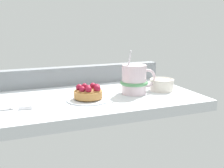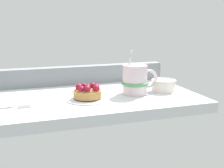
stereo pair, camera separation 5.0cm
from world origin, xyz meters
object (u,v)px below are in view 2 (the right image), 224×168
object	(u,v)px
sugar_bowl	(164,85)
coffee_mug	(135,80)
raspberry_tart	(88,92)
dessert_plate	(88,98)

from	to	relation	value
sugar_bowl	coffee_mug	bearing A→B (deg)	-177.98
raspberry_tart	coffee_mug	size ratio (longest dim) A/B	0.60
dessert_plate	sugar_bowl	distance (cm)	26.21
raspberry_tart	sugar_bowl	size ratio (longest dim) A/B	1.01
dessert_plate	sugar_bowl	size ratio (longest dim) A/B	1.58
raspberry_tart	coffee_mug	distance (cm)	16.13
dessert_plate	sugar_bowl	xyz separation A→B (cm)	(26.06, 2.22, 1.73)
dessert_plate	sugar_bowl	bearing A→B (deg)	4.86
raspberry_tart	sugar_bowl	world-z (taller)	raspberry_tart
coffee_mug	sugar_bowl	xyz separation A→B (cm)	(10.14, 0.36, -2.39)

